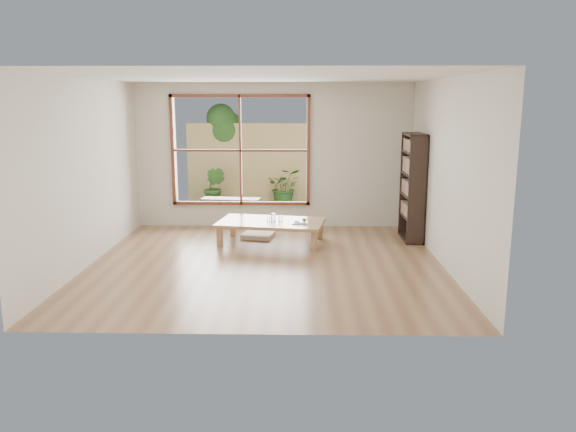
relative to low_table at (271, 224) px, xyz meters
name	(u,v)px	position (x,y,z in m)	size (l,w,h in m)	color
ground	(266,263)	(-0.01, -1.16, -0.32)	(5.00, 5.00, 0.00)	#98764C
low_table	(271,224)	(0.00, 0.00, 0.00)	(1.81, 1.20, 0.37)	#A0774D
floor_cushion	(258,235)	(-0.24, 0.41, -0.29)	(0.50, 0.50, 0.07)	white
bookshelf	(413,187)	(2.32, 0.29, 0.56)	(0.28, 0.80, 1.77)	black
glass_tall	(273,218)	(0.04, -0.07, 0.11)	(0.08, 0.08, 0.14)	silver
glass_mid	(281,218)	(0.15, -0.01, 0.09)	(0.07, 0.07, 0.10)	silver
glass_short	(273,217)	(0.02, 0.10, 0.09)	(0.07, 0.07, 0.09)	silver
glass_small	(268,219)	(-0.04, 0.03, 0.08)	(0.05, 0.05, 0.07)	silver
food_tray	(301,222)	(0.48, -0.16, 0.06)	(0.26, 0.18, 0.08)	white
deck	(247,214)	(-0.61, 2.40, -0.32)	(2.80, 2.00, 0.05)	#382F29
garden_bench	(231,201)	(-0.91, 2.00, 0.01)	(1.18, 0.47, 0.36)	black
bamboo_fence	(251,165)	(-0.61, 3.40, 0.58)	(2.80, 0.06, 1.80)	tan
shrub_right	(285,187)	(0.13, 3.23, 0.11)	(0.73, 0.64, 0.82)	#2E561F
shrub_left	(214,187)	(-1.37, 2.97, 0.14)	(0.48, 0.39, 0.87)	#2E561F
garden_tree	(221,131)	(-1.29, 3.70, 1.30)	(1.04, 0.85, 2.22)	#4C3D2D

